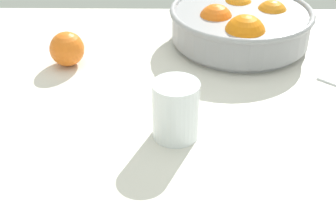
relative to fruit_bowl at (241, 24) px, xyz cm
name	(u,v)px	position (x,y,z in cm)	size (l,w,h in cm)	color
ground_plane	(192,137)	(-10.72, -30.11, -5.93)	(124.34, 97.95, 3.00)	silver
fruit_bowl	(241,24)	(0.00, 0.00, 0.00)	(29.00, 29.00, 9.82)	#99999E
juice_glass	(176,113)	(-13.28, -31.43, -0.47)	(7.10, 7.10, 9.14)	white
loose_orange_0	(67,49)	(-33.80, -9.11, -1.14)	(6.59, 6.59, 6.59)	orange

